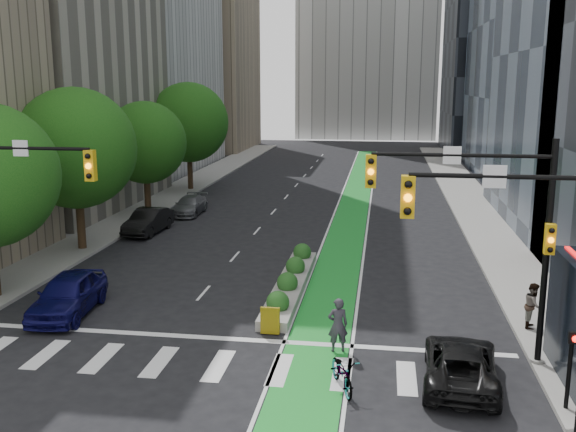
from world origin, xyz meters
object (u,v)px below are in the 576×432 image
(bicycle, at_px, (342,372))
(parked_car_right, at_px, (461,364))
(cyclist, at_px, (338,325))
(pedestrian_near, at_px, (533,305))
(median_planter, at_px, (291,282))
(parked_car_left_near, at_px, (68,294))
(parked_car_left_mid, at_px, (148,221))
(parked_car_left_far, at_px, (189,205))

(bicycle, height_order, parked_car_right, parked_car_right)
(bicycle, bearing_deg, cyclist, 77.33)
(parked_car_right, distance_m, pedestrian_near, 5.64)
(median_planter, xyz_separation_m, pedestrian_near, (9.48, -3.44, 0.62))
(cyclist, bearing_deg, parked_car_left_near, -25.32)
(bicycle, relative_size, parked_car_left_mid, 0.45)
(median_planter, bearing_deg, cyclist, -68.26)
(median_planter, xyz_separation_m, parked_car_left_near, (-8.25, -4.32, 0.45))
(parked_car_left_mid, relative_size, parked_car_right, 0.97)
(bicycle, height_order, parked_car_left_mid, parked_car_left_mid)
(bicycle, xyz_separation_m, parked_car_left_far, (-12.17, 24.28, 0.10))
(parked_car_left_near, relative_size, parked_car_left_mid, 1.07)
(bicycle, bearing_deg, parked_car_left_far, 96.87)
(bicycle, height_order, parked_car_left_near, parked_car_left_near)
(parked_car_left_near, distance_m, parked_car_right, 15.12)
(bicycle, height_order, cyclist, cyclist)
(cyclist, distance_m, parked_car_left_far, 24.61)
(cyclist, xyz_separation_m, parked_car_left_near, (-10.77, 2.01, -0.13))
(cyclist, distance_m, pedestrian_near, 7.53)
(parked_car_left_mid, bearing_deg, median_planter, -39.25)
(parked_car_left_mid, bearing_deg, parked_car_right, -43.09)
(bicycle, height_order, parked_car_left_far, parked_car_left_far)
(pedestrian_near, bearing_deg, parked_car_left_near, 107.40)
(cyclist, xyz_separation_m, parked_car_right, (3.86, -1.82, -0.31))
(parked_car_right, bearing_deg, cyclist, -20.50)
(parked_car_left_mid, height_order, parked_car_left_far, parked_car_left_mid)
(bicycle, distance_m, parked_car_left_near, 12.07)
(parked_car_left_far, bearing_deg, parked_car_left_near, -87.01)
(parked_car_left_near, distance_m, parked_car_left_mid, 13.85)
(parked_car_left_far, xyz_separation_m, pedestrian_near, (18.79, -18.68, 0.36))
(parked_car_left_far, distance_m, parked_car_right, 28.16)
(parked_car_left_mid, bearing_deg, cyclist, -47.56)
(median_planter, height_order, parked_car_right, parked_car_right)
(bicycle, relative_size, cyclist, 1.06)
(parked_car_left_near, bearing_deg, bicycle, -28.42)
(parked_car_left_near, bearing_deg, parked_car_right, -20.06)
(parked_car_left_far, bearing_deg, parked_car_right, -56.26)
(cyclist, relative_size, parked_car_left_near, 0.40)
(median_planter, height_order, cyclist, cyclist)
(parked_car_left_near, height_order, parked_car_left_far, parked_car_left_near)
(parked_car_left_mid, relative_size, pedestrian_near, 2.67)
(parked_car_left_far, xyz_separation_m, parked_car_right, (15.69, -23.39, 0.02))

